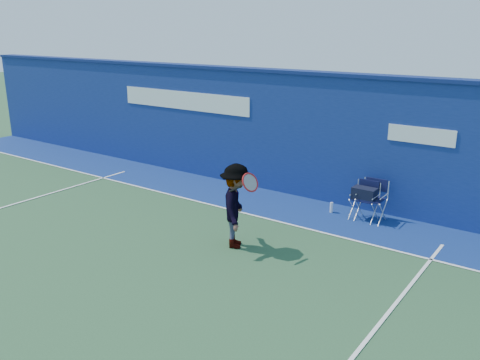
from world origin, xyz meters
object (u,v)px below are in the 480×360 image
Objects in this scene: directors_chair_right at (371,208)px; directors_chair_left at (364,204)px; water_bottle at (331,208)px; tennis_player at (236,206)px.

directors_chair_left is at bearing -167.09° from directors_chair_right.
directors_chair_left is 3.51× the size of water_bottle.
water_bottle is (-0.91, -0.05, -0.16)m from directors_chair_right.
water_bottle is (-0.76, -0.02, -0.23)m from directors_chair_left.
directors_chair_left is at bearing 62.33° from tennis_player.
directors_chair_left is 0.17m from directors_chair_right.
directors_chair_right is at bearing 3.13° from water_bottle.
tennis_player is at bearing -119.74° from directors_chair_right.
directors_chair_right is 3.28m from tennis_player.
tennis_player reaches higher than directors_chair_left.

